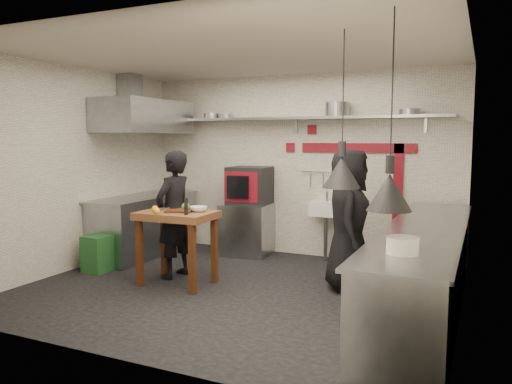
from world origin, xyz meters
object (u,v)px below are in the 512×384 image
at_px(green_bin, 97,254).
at_px(oven_stand, 247,229).
at_px(combi_oven, 250,185).
at_px(prep_table, 177,248).
at_px(chef_right, 349,220).
at_px(chef_left, 174,214).

bearing_deg(green_bin, oven_stand, 51.85).
distance_m(oven_stand, green_bin, 2.29).
xyz_separation_m(combi_oven, prep_table, (-0.12, -1.86, -0.63)).
bearing_deg(combi_oven, oven_stand, -159.41).
distance_m(combi_oven, chef_right, 2.20).
xyz_separation_m(oven_stand, prep_table, (-0.07, -1.84, 0.06)).
bearing_deg(chef_left, oven_stand, 174.81).
xyz_separation_m(oven_stand, combi_oven, (0.04, 0.02, 0.69)).
height_order(chef_left, chef_right, chef_right).
relative_size(green_bin, chef_right, 0.30).
height_order(green_bin, chef_right, chef_right).
height_order(combi_oven, chef_left, chef_left).
bearing_deg(prep_table, green_bin, 176.23).
height_order(oven_stand, green_bin, oven_stand).
relative_size(oven_stand, chef_right, 0.47).
height_order(oven_stand, prep_table, prep_table).
distance_m(oven_stand, combi_oven, 0.69).
relative_size(oven_stand, combi_oven, 1.31).
distance_m(prep_table, chef_right, 2.14).
xyz_separation_m(chef_left, chef_right, (2.21, 0.43, 0.01)).
bearing_deg(green_bin, chef_left, 11.70).
bearing_deg(chef_right, oven_stand, 46.13).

